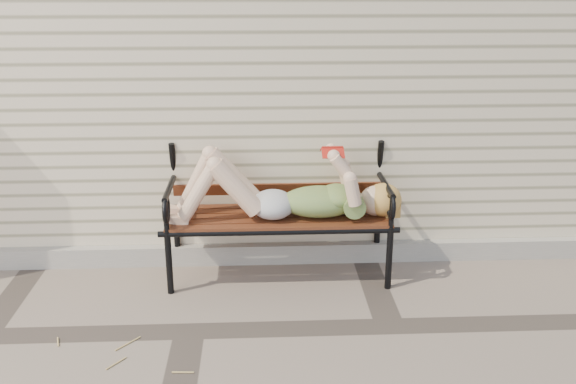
{
  "coord_description": "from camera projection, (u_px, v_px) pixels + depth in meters",
  "views": [
    {
      "loc": [
        0.44,
        -3.48,
        2.11
      ],
      "look_at": [
        0.64,
        0.69,
        0.66
      ],
      "focal_mm": 40.0,
      "sensor_mm": 36.0,
      "label": 1
    }
  ],
  "objects": [
    {
      "name": "house_wall",
      "position": [
        212.0,
        36.0,
        6.3
      ],
      "size": [
        8.0,
        4.0,
        3.0
      ],
      "primitive_type": "cube",
      "color": "beige",
      "rests_on": "ground"
    },
    {
      "name": "garden_bench",
      "position": [
        278.0,
        190.0,
        4.58
      ],
      "size": [
        1.71,
        0.68,
        1.11
      ],
      "color": "black",
      "rests_on": "ground"
    },
    {
      "name": "foundation_strip",
      "position": [
        202.0,
        254.0,
        4.85
      ],
      "size": [
        8.0,
        0.1,
        0.15
      ],
      "primitive_type": "cube",
      "color": "#B0A89F",
      "rests_on": "ground"
    },
    {
      "name": "ground",
      "position": [
        189.0,
        331.0,
        3.96
      ],
      "size": [
        80.0,
        80.0,
        0.0
      ],
      "primitive_type": "plane",
      "color": "#76655B",
      "rests_on": "ground"
    },
    {
      "name": "reading_woman",
      "position": [
        281.0,
        191.0,
        4.44
      ],
      "size": [
        1.62,
        0.37,
        0.51
      ],
      "color": "#0B424D",
      "rests_on": "ground"
    }
  ]
}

